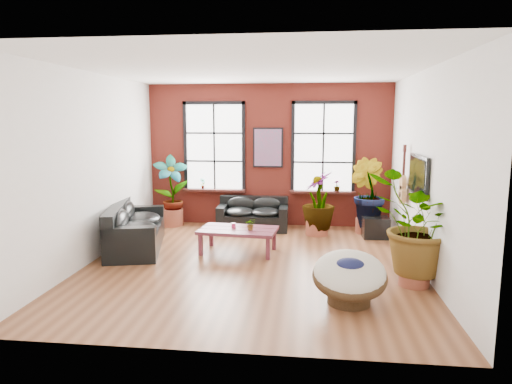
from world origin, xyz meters
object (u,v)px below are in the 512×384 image
papasan_chair (350,276)px  sofa_back (253,215)px  coffee_table (238,231)px  sofa_left (133,229)px

papasan_chair → sofa_back: bearing=115.9°
coffee_table → papasan_chair: size_ratio=1.41×
sofa_back → papasan_chair: size_ratio=1.51×
sofa_left → coffee_table: sofa_left is taller
sofa_left → papasan_chair: sofa_left is taller
sofa_back → papasan_chair: 4.77m
sofa_left → papasan_chair: size_ratio=2.20×
papasan_chair → coffee_table: bearing=132.2°
sofa_back → sofa_left: sofa_left is taller
coffee_table → papasan_chair: (1.98, -2.35, -0.02)m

